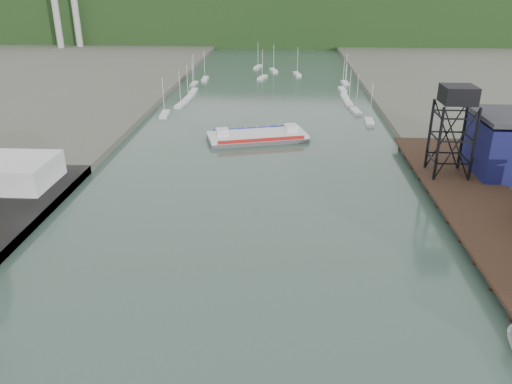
# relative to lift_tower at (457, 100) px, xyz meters

# --- Properties ---
(east_pier) EXTENTS (14.00, 70.00, 2.45)m
(east_pier) POSITION_rel_lift_tower_xyz_m (2.00, -13.00, -13.75)
(east_pier) COLOR black
(east_pier) RESTS_ON ground
(white_shed) EXTENTS (18.00, 12.00, 4.50)m
(white_shed) POSITION_rel_lift_tower_xyz_m (-79.00, -8.00, -11.80)
(white_shed) COLOR silver
(white_shed) RESTS_ON west_quay
(lift_tower) EXTENTS (6.50, 6.50, 16.00)m
(lift_tower) POSITION_rel_lift_tower_xyz_m (0.00, 0.00, 0.00)
(lift_tower) COLOR black
(lift_tower) RESTS_ON east_pier
(marina_sailboats) EXTENTS (57.71, 92.65, 0.90)m
(marina_sailboats) POSITION_rel_lift_tower_xyz_m (-34.92, 80.46, -15.30)
(marina_sailboats) COLOR silver
(marina_sailboats) RESTS_ON ground
(distant_hills) EXTENTS (500.00, 120.00, 80.00)m
(distant_hills) POSITION_rel_lift_tower_xyz_m (-38.98, 243.35, -5.27)
(distant_hills) COLOR black
(distant_hills) RESTS_ON ground
(chain_ferry) EXTENTS (24.37, 14.96, 3.28)m
(chain_ferry) POSITION_rel_lift_tower_xyz_m (-35.86, 25.02, -14.71)
(chain_ferry) COLOR #4E4F51
(chain_ferry) RESTS_ON ground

